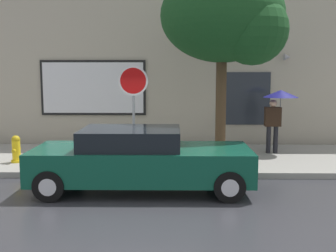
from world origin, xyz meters
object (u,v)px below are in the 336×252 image
Objects in this scene: fire_hydrant at (16,149)px; street_tree at (228,19)px; stop_sign at (133,96)px; parked_car at (140,159)px; pedestrian_with_umbrella at (278,103)px.

street_tree is (5.73, 0.12, 3.46)m from fire_hydrant.
fire_hydrant is 3.61m from stop_sign.
parked_car is 0.91× the size of street_tree.
fire_hydrant is 7.65m from pedestrian_with_umbrella.
parked_car is 4.14m from fire_hydrant.
street_tree is 1.98× the size of stop_sign.
street_tree is at bearing 1.19° from fire_hydrant.
pedestrian_with_umbrella reaches higher than parked_car.
fire_hydrant is at bearing -169.49° from pedestrian_with_umbrella.
parked_car is 4.52m from street_tree.
parked_car is 6.38× the size of fire_hydrant.
pedestrian_with_umbrella is 4.56m from stop_sign.
pedestrian_with_umbrella is at bearing 10.51° from fire_hydrant.
pedestrian_with_umbrella is 3.12m from street_tree.
stop_sign is (-2.47, -0.56, -1.98)m from street_tree.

